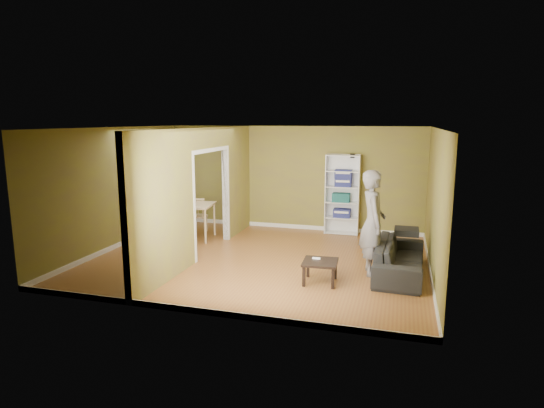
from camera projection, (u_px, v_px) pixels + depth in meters
The scene contains 16 objects.
room_shell at pixel (259, 195), 8.87m from camera, with size 6.50×6.50×6.50m.
partition at pixel (203, 193), 9.20m from camera, with size 0.22×5.50×2.60m, color olive, non-canonical shape.
wall_speaker at pixel (353, 156), 10.90m from camera, with size 0.10×0.10×0.10m, color black.
sofa at pixel (400, 253), 8.16m from camera, with size 0.89×2.07×0.79m, color black.
person at pixel (373, 214), 8.07m from camera, with size 0.63×0.81×2.22m, color slate.
bookshelf at pixel (343, 194), 11.04m from camera, with size 0.81×0.36×1.94m.
paper_box_navy_a at pixel (342, 213), 11.08m from camera, with size 0.40×0.26×0.21m, color navy.
paper_box_teal at pixel (341, 197), 11.02m from camera, with size 0.41×0.27×0.21m, color #218879.
paper_box_navy_b at pixel (343, 182), 10.94m from camera, with size 0.39×0.25×0.20m, color navy.
paper_box_navy_c at pixel (343, 174), 10.90m from camera, with size 0.40×0.26×0.20m, color navy.
coffee_table at pixel (320, 264), 7.74m from camera, with size 0.58×0.58×0.39m.
game_controller at pixel (316, 258), 7.84m from camera, with size 0.14×0.04×0.03m, color white.
dining_table at pixel (185, 207), 10.59m from camera, with size 1.32×0.88×0.82m.
chair_left at pixel (156, 217), 10.85m from camera, with size 0.42×0.42×0.92m, color tan, non-canonical shape.
chair_near at pixel (175, 224), 10.11m from camera, with size 0.43×0.43×0.94m, color tan, non-canonical shape.
chair_far at pixel (200, 215), 11.18m from camera, with size 0.41×0.41×0.89m, color tan, non-canonical shape.
Camera 1 is at (2.65, -8.35, 2.76)m, focal length 30.00 mm.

